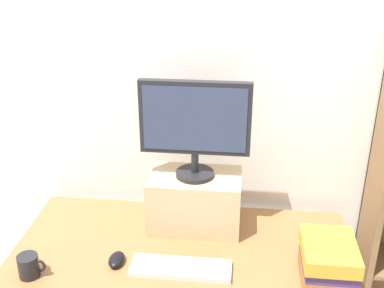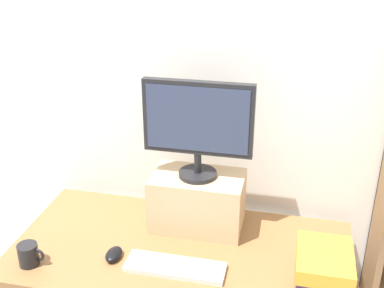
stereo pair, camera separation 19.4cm
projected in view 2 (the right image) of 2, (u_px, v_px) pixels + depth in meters
The scene contains 8 objects.
back_wall at pixel (204, 85), 2.24m from camera, with size 7.00×0.08×2.60m.
desk at pixel (181, 261), 2.10m from camera, with size 1.46×0.73×0.71m.
riser_box at pixel (198, 201), 2.19m from camera, with size 0.41×0.25×0.26m.
computer_monitor at pixel (198, 124), 2.03m from camera, with size 0.47×0.17×0.44m.
keyboard at pixel (175, 267), 1.94m from camera, with size 0.41×0.13×0.02m.
computer_mouse at pixel (114, 254), 2.01m from camera, with size 0.06×0.10×0.04m.
book_stack at pixel (323, 271), 1.81m from camera, with size 0.20×0.26×0.17m.
coffee_mug at pixel (29, 255), 1.96m from camera, with size 0.11×0.08×0.09m.
Camera 2 is at (0.42, -1.65, 1.98)m, focal length 45.00 mm.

